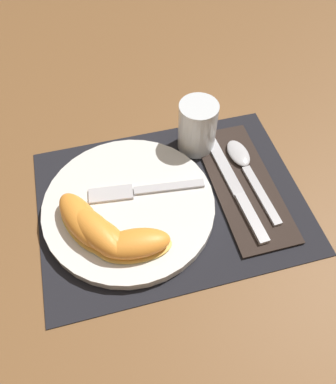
{
  "coord_description": "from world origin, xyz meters",
  "views": [
    {
      "loc": [
        -0.09,
        -0.33,
        0.5
      ],
      "look_at": [
        -0.0,
        0.0,
        0.02
      ],
      "focal_mm": 35.0,
      "sensor_mm": 36.0,
      "label": 1
    }
  ],
  "objects_px": {
    "knife": "(235,187)",
    "spoon": "(244,164)",
    "juice_glass": "(197,129)",
    "citrus_wedge_1": "(95,231)",
    "plate": "(129,207)",
    "citrus_wedge_0": "(82,221)",
    "citrus_wedge_2": "(101,235)",
    "citrus_wedge_3": "(135,244)",
    "fork": "(138,191)"
  },
  "relations": [
    {
      "from": "juice_glass",
      "to": "spoon",
      "type": "bearing_deg",
      "value": -46.38
    },
    {
      "from": "citrus_wedge_0",
      "to": "citrus_wedge_2",
      "type": "bearing_deg",
      "value": -51.82
    },
    {
      "from": "juice_glass",
      "to": "citrus_wedge_1",
      "type": "xyz_separation_m",
      "value": [
        -0.2,
        -0.15,
        -0.01
      ]
    },
    {
      "from": "spoon",
      "to": "plate",
      "type": "bearing_deg",
      "value": -170.04
    },
    {
      "from": "knife",
      "to": "citrus_wedge_1",
      "type": "height_order",
      "value": "citrus_wedge_1"
    },
    {
      "from": "spoon",
      "to": "citrus_wedge_0",
      "type": "relative_size",
      "value": 1.46
    },
    {
      "from": "knife",
      "to": "citrus_wedge_3",
      "type": "relative_size",
      "value": 2.1
    },
    {
      "from": "spoon",
      "to": "citrus_wedge_2",
      "type": "height_order",
      "value": "citrus_wedge_2"
    },
    {
      "from": "plate",
      "to": "citrus_wedge_3",
      "type": "distance_m",
      "value": 0.08
    },
    {
      "from": "fork",
      "to": "citrus_wedge_0",
      "type": "xyz_separation_m",
      "value": [
        -0.09,
        -0.04,
        0.01
      ]
    },
    {
      "from": "fork",
      "to": "citrus_wedge_2",
      "type": "relative_size",
      "value": 1.72
    },
    {
      "from": "plate",
      "to": "spoon",
      "type": "height_order",
      "value": "plate"
    },
    {
      "from": "citrus_wedge_1",
      "to": "citrus_wedge_3",
      "type": "relative_size",
      "value": 1.11
    },
    {
      "from": "knife",
      "to": "citrus_wedge_3",
      "type": "height_order",
      "value": "citrus_wedge_3"
    },
    {
      "from": "plate",
      "to": "spoon",
      "type": "xyz_separation_m",
      "value": [
        0.21,
        0.04,
        -0.0
      ]
    },
    {
      "from": "spoon",
      "to": "citrus_wedge_1",
      "type": "relative_size",
      "value": 1.48
    },
    {
      "from": "citrus_wedge_0",
      "to": "citrus_wedge_1",
      "type": "bearing_deg",
      "value": -54.67
    },
    {
      "from": "fork",
      "to": "citrus_wedge_3",
      "type": "xyz_separation_m",
      "value": [
        -0.02,
        -0.1,
        0.01
      ]
    },
    {
      "from": "plate",
      "to": "citrus_wedge_3",
      "type": "xyz_separation_m",
      "value": [
        -0.01,
        -0.08,
        0.02
      ]
    },
    {
      "from": "citrus_wedge_1",
      "to": "citrus_wedge_3",
      "type": "xyz_separation_m",
      "value": [
        0.05,
        -0.03,
        -0.0
      ]
    },
    {
      "from": "citrus_wedge_2",
      "to": "spoon",
      "type": "bearing_deg",
      "value": 19.01
    },
    {
      "from": "plate",
      "to": "juice_glass",
      "type": "distance_m",
      "value": 0.18
    },
    {
      "from": "citrus_wedge_0",
      "to": "citrus_wedge_2",
      "type": "relative_size",
      "value": 1.16
    },
    {
      "from": "knife",
      "to": "spoon",
      "type": "xyz_separation_m",
      "value": [
        0.03,
        0.04,
        0.0
      ]
    },
    {
      "from": "plate",
      "to": "citrus_wedge_0",
      "type": "relative_size",
      "value": 2.17
    },
    {
      "from": "citrus_wedge_3",
      "to": "juice_glass",
      "type": "bearing_deg",
      "value": 51.06
    },
    {
      "from": "citrus_wedge_0",
      "to": "citrus_wedge_3",
      "type": "height_order",
      "value": "citrus_wedge_0"
    },
    {
      "from": "juice_glass",
      "to": "fork",
      "type": "height_order",
      "value": "juice_glass"
    },
    {
      "from": "citrus_wedge_2",
      "to": "fork",
      "type": "bearing_deg",
      "value": 46.51
    },
    {
      "from": "juice_glass",
      "to": "citrus_wedge_0",
      "type": "xyz_separation_m",
      "value": [
        -0.21,
        -0.13,
        -0.01
      ]
    },
    {
      "from": "knife",
      "to": "citrus_wedge_2",
      "type": "xyz_separation_m",
      "value": [
        -0.22,
        -0.05,
        0.02
      ]
    },
    {
      "from": "plate",
      "to": "citrus_wedge_0",
      "type": "height_order",
      "value": "citrus_wedge_0"
    },
    {
      "from": "fork",
      "to": "citrus_wedge_1",
      "type": "relative_size",
      "value": 1.5
    },
    {
      "from": "plate",
      "to": "juice_glass",
      "type": "xyz_separation_m",
      "value": [
        0.14,
        0.1,
        0.03
      ]
    },
    {
      "from": "knife",
      "to": "spoon",
      "type": "bearing_deg",
      "value": 52.11
    },
    {
      "from": "spoon",
      "to": "citrus_wedge_1",
      "type": "bearing_deg",
      "value": -162.88
    },
    {
      "from": "knife",
      "to": "citrus_wedge_3",
      "type": "bearing_deg",
      "value": -157.75
    },
    {
      "from": "citrus_wedge_3",
      "to": "fork",
      "type": "bearing_deg",
      "value": 76.11
    },
    {
      "from": "spoon",
      "to": "citrus_wedge_2",
      "type": "xyz_separation_m",
      "value": [
        -0.25,
        -0.09,
        0.02
      ]
    },
    {
      "from": "juice_glass",
      "to": "citrus_wedge_1",
      "type": "bearing_deg",
      "value": -143.01
    },
    {
      "from": "knife",
      "to": "spoon",
      "type": "distance_m",
      "value": 0.05
    },
    {
      "from": "citrus_wedge_2",
      "to": "citrus_wedge_3",
      "type": "height_order",
      "value": "citrus_wedge_2"
    },
    {
      "from": "spoon",
      "to": "juice_glass",
      "type": "bearing_deg",
      "value": 133.62
    },
    {
      "from": "citrus_wedge_1",
      "to": "citrus_wedge_3",
      "type": "bearing_deg",
      "value": -33.73
    },
    {
      "from": "citrus_wedge_0",
      "to": "knife",
      "type": "bearing_deg",
      "value": 4.04
    },
    {
      "from": "spoon",
      "to": "fork",
      "type": "relative_size",
      "value": 0.99
    },
    {
      "from": "fork",
      "to": "citrus_wedge_3",
      "type": "height_order",
      "value": "citrus_wedge_3"
    },
    {
      "from": "plate",
      "to": "citrus_wedge_2",
      "type": "bearing_deg",
      "value": -133.23
    },
    {
      "from": "plate",
      "to": "knife",
      "type": "height_order",
      "value": "plate"
    },
    {
      "from": "fork",
      "to": "juice_glass",
      "type": "bearing_deg",
      "value": 34.7
    }
  ]
}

